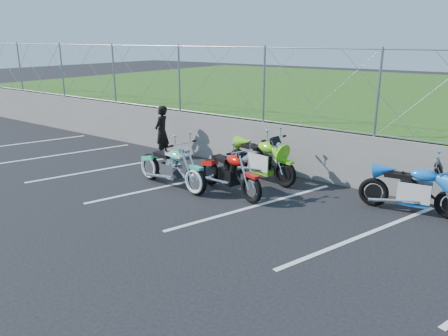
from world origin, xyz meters
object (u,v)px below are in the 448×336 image
Objects in this scene: cruiser_turquoise at (172,169)px; sportbike_green at (262,161)px; naked_orange at (230,174)px; sportbike_blue at (413,191)px; person_standing at (162,132)px.

sportbike_green is (1.43, 1.76, 0.03)m from cruiser_turquoise.
naked_orange is 1.02× the size of sportbike_blue.
cruiser_turquoise reaches higher than naked_orange.
sportbike_blue is (3.69, 1.29, 0.00)m from naked_orange.
naked_orange is 3.91m from sportbike_blue.
sportbike_green is 3.65m from sportbike_blue.
person_standing is (-7.22, 0.09, 0.31)m from sportbike_blue.
cruiser_turquoise reaches higher than sportbike_green.
person_standing reaches higher than naked_orange.
cruiser_turquoise is 5.37m from sportbike_blue.
person_standing reaches higher than sportbike_green.
person_standing is at bearing -171.09° from sportbike_green.
person_standing is at bearing 171.62° from sportbike_blue.
naked_orange is 1.38× the size of person_standing.
sportbike_green is 1.42× the size of person_standing.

